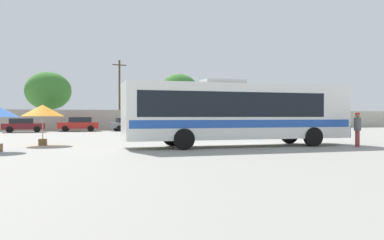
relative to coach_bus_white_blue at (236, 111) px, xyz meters
The scene contains 12 objects.
ground_plane 11.05m from the coach_bus_white_blue, 81.91° to the left, with size 300.00×300.00×0.00m, color gray.
perimeter_wall 27.59m from the coach_bus_white_blue, 86.82° to the left, with size 80.00×0.30×2.40m, color #B2AD9E.
coach_bus_white_blue is the anchor object (origin of this frame).
attendant_by_bus_door 6.48m from the coach_bus_white_blue, 21.80° to the right, with size 0.46×0.46×1.82m.
vendor_umbrella_secondary_orange 10.87m from the coach_bus_white_blue, 157.09° to the left, with size 2.34×2.34×2.28m.
parked_car_leftmost_maroon 26.74m from the coach_bus_white_blue, 118.90° to the left, with size 4.16×2.18×1.41m.
parked_car_second_red 25.47m from the coach_bus_white_blue, 106.93° to the left, with size 4.39×2.28×1.54m.
parked_car_third_grey 24.11m from the coach_bus_white_blue, 94.87° to the left, with size 4.43×2.27×1.45m.
utility_pole_near 31.16m from the coach_bus_white_blue, 94.01° to the left, with size 1.80×0.37×8.86m.
roadside_tree_left 34.01m from the coach_bus_white_blue, 108.67° to the left, with size 5.59×5.59×7.19m.
roadside_tree_midleft 30.14m from the coach_bus_white_blue, 87.90° to the left, with size 4.24×4.24×5.63m.
roadside_tree_midright 34.06m from the coach_bus_white_blue, 78.91° to the left, with size 5.45×5.45×7.63m.
Camera 1 is at (-10.29, -19.66, 1.64)m, focal length 35.78 mm.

